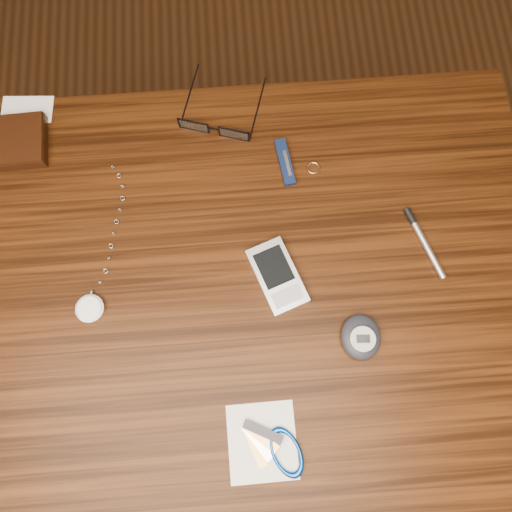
# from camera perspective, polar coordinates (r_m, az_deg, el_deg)

# --- Properties ---
(ground) EXTENTS (3.80, 3.80, 0.00)m
(ground) POSITION_cam_1_polar(r_m,az_deg,el_deg) (1.51, -1.75, -9.29)
(ground) COLOR #472814
(ground) RESTS_ON ground
(desk) EXTENTS (1.00, 0.70, 0.75)m
(desk) POSITION_cam_1_polar(r_m,az_deg,el_deg) (0.87, -3.01, -4.75)
(desk) COLOR #341808
(desk) RESTS_ON ground
(wallet_and_card) EXTENTS (0.12, 0.14, 0.02)m
(wallet_and_card) POSITION_cam_1_polar(r_m,az_deg,el_deg) (0.93, -26.17, 11.65)
(wallet_and_card) COLOR black
(wallet_and_card) RESTS_ON desk
(eyeglasses) EXTENTS (0.15, 0.16, 0.03)m
(eyeglasses) POSITION_cam_1_polar(r_m,az_deg,el_deg) (0.86, -4.71, 14.56)
(eyeglasses) COLOR black
(eyeglasses) RESTS_ON desk
(gold_ring) EXTENTS (0.03, 0.03, 0.00)m
(gold_ring) POSITION_cam_1_polar(r_m,az_deg,el_deg) (0.84, 6.56, 9.97)
(gold_ring) COLOR tan
(gold_ring) RESTS_ON desk
(pocket_watch) EXTENTS (0.07, 0.26, 0.01)m
(pocket_watch) POSITION_cam_1_polar(r_m,az_deg,el_deg) (0.80, -18.28, -5.27)
(pocket_watch) COLOR silver
(pocket_watch) RESTS_ON desk
(pda_phone) EXTENTS (0.09, 0.12, 0.02)m
(pda_phone) POSITION_cam_1_polar(r_m,az_deg,el_deg) (0.76, 2.44, -2.31)
(pda_phone) COLOR silver
(pda_phone) RESTS_ON desk
(pedometer) EXTENTS (0.06, 0.07, 0.03)m
(pedometer) POSITION_cam_1_polar(r_m,az_deg,el_deg) (0.76, 11.90, -9.06)
(pedometer) COLOR black
(pedometer) RESTS_ON desk
(notepad_keys) EXTENTS (0.12, 0.11, 0.01)m
(notepad_keys) POSITION_cam_1_polar(r_m,az_deg,el_deg) (0.75, 2.10, -20.97)
(notepad_keys) COLOR white
(notepad_keys) RESTS_ON desk
(pocket_knife) EXTENTS (0.03, 0.08, 0.01)m
(pocket_knife) POSITION_cam_1_polar(r_m,az_deg,el_deg) (0.83, 3.32, 10.65)
(pocket_knife) COLOR #0E193D
(pocket_knife) RESTS_ON desk
(silver_pen) EXTENTS (0.05, 0.12, 0.01)m
(silver_pen) POSITION_cam_1_polar(r_m,az_deg,el_deg) (0.83, 18.41, 2.02)
(silver_pen) COLOR #B6B5BA
(silver_pen) RESTS_ON desk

